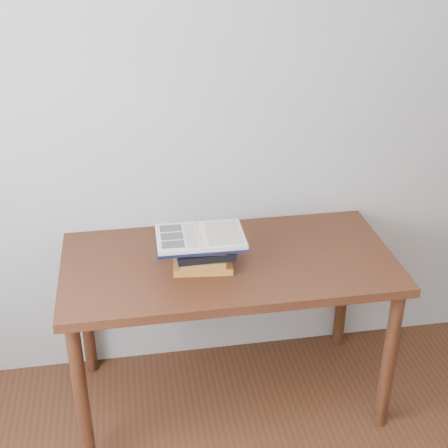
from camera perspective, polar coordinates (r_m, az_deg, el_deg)
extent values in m
cube|color=#ADAAA4|center=(2.85, -1.40, 9.59)|extent=(3.50, 0.04, 2.60)
cube|color=#4B2612|center=(2.75, 0.44, -3.60)|extent=(1.45, 0.73, 0.04)
cylinder|color=#4B2612|center=(2.72, -12.92, -15.11)|extent=(0.06, 0.06, 0.74)
cylinder|color=#4B2612|center=(2.91, 14.84, -11.99)|extent=(0.06, 0.06, 0.74)
cylinder|color=#4B2612|center=(3.19, -12.56, -7.74)|extent=(0.06, 0.06, 0.74)
cylinder|color=#4B2612|center=(3.36, 10.83, -5.58)|extent=(0.06, 0.06, 0.74)
cube|color=#B38428|center=(2.67, -1.96, -3.63)|extent=(0.26, 0.19, 0.03)
cube|color=#B38428|center=(2.64, -1.97, -3.29)|extent=(0.20, 0.15, 0.03)
cube|color=black|center=(2.64, -1.81, -2.41)|extent=(0.25, 0.18, 0.03)
cube|color=maroon|center=(2.62, -2.06, -1.90)|extent=(0.21, 0.15, 0.03)
cube|color=black|center=(2.62, -2.19, -1.40)|extent=(0.38, 0.27, 0.01)
cube|color=beige|center=(2.60, -4.24, -1.29)|extent=(0.18, 0.25, 0.02)
cube|color=beige|center=(2.62, -0.16, -1.00)|extent=(0.18, 0.25, 0.02)
cylinder|color=beige|center=(2.61, -2.19, -1.18)|extent=(0.02, 0.25, 0.01)
cube|color=black|center=(2.66, -4.91, -0.38)|extent=(0.09, 0.06, 0.00)
cube|color=black|center=(2.60, -4.80, -1.11)|extent=(0.09, 0.06, 0.00)
cube|color=black|center=(2.54, -4.68, -1.87)|extent=(0.09, 0.06, 0.00)
cube|color=beige|center=(2.60, -3.07, -1.02)|extent=(0.05, 0.20, 0.00)
cube|color=beige|center=(2.62, -0.08, -0.80)|extent=(0.15, 0.21, 0.00)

